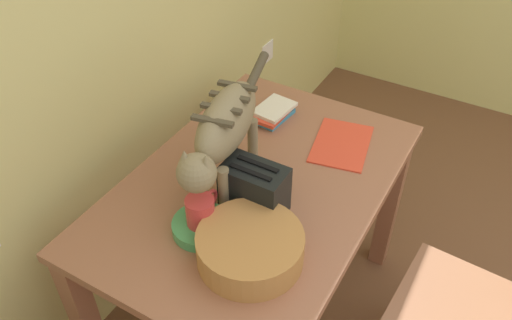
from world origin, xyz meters
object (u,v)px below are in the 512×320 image
at_px(cat, 224,130).
at_px(saucer_bowl, 202,226).
at_px(coffee_mug, 201,211).
at_px(book_stack, 272,112).
at_px(wooden_chair_near, 474,314).
at_px(dining_table, 256,203).
at_px(toaster, 254,189).
at_px(magazine, 341,144).
at_px(wicker_basket, 250,247).

xyz_separation_m(cat, saucer_bowl, (-0.20, -0.04, -0.22)).
height_order(cat, coffee_mug, cat).
distance_m(book_stack, wooden_chair_near, 1.02).
xyz_separation_m(dining_table, toaster, (-0.11, -0.06, 0.18)).
distance_m(cat, saucer_bowl, 0.30).
relative_size(cat, saucer_bowl, 3.58).
bearing_deg(coffee_mug, magazine, -18.51).
xyz_separation_m(cat, wooden_chair_near, (0.16, -0.86, -0.55)).
relative_size(wicker_basket, toaster, 1.55).
height_order(book_stack, toaster, toaster).
height_order(wicker_basket, wooden_chair_near, wooden_chair_near).
height_order(coffee_mug, book_stack, coffee_mug).
height_order(saucer_bowl, wicker_basket, wicker_basket).
distance_m(dining_table, saucer_bowl, 0.30).
xyz_separation_m(wicker_basket, toaster, (0.18, 0.09, 0.04)).
height_order(coffee_mug, wooden_chair_near, wooden_chair_near).
xyz_separation_m(dining_table, cat, (-0.07, 0.07, 0.34)).
distance_m(magazine, book_stack, 0.31).
relative_size(book_stack, wicker_basket, 0.61).
bearing_deg(book_stack, coffee_mug, -170.79).
height_order(magazine, wicker_basket, wicker_basket).
xyz_separation_m(saucer_bowl, wicker_basket, (-0.02, -0.18, 0.03)).
height_order(coffee_mug, magazine, coffee_mug).
distance_m(dining_table, toaster, 0.22).
relative_size(dining_table, magazine, 4.24).
height_order(cat, wicker_basket, cat).
bearing_deg(magazine, toaster, 154.74).
relative_size(magazine, book_stack, 1.49).
height_order(cat, saucer_bowl, cat).
relative_size(dining_table, saucer_bowl, 6.57).
bearing_deg(book_stack, saucer_bowl, -170.84).
bearing_deg(wicker_basket, coffee_mug, 82.73).
bearing_deg(saucer_bowl, coffee_mug, 0.00).
bearing_deg(dining_table, coffee_mug, 172.78).
height_order(dining_table, coffee_mug, coffee_mug).
bearing_deg(cat, wicker_basket, 124.38).
bearing_deg(book_stack, magazine, -94.47).
distance_m(dining_table, wicker_basket, 0.36).
relative_size(saucer_bowl, toaster, 0.91).
relative_size(cat, wooden_chair_near, 0.70).
height_order(saucer_bowl, magazine, saucer_bowl).
relative_size(coffee_mug, magazine, 0.47).
bearing_deg(toaster, saucer_bowl, 150.34).
relative_size(magazine, toaster, 1.41).
bearing_deg(dining_table, wicker_basket, -152.88).
height_order(dining_table, cat, cat).
bearing_deg(magazine, wicker_basket, 166.83).
relative_size(dining_table, toaster, 6.00).
distance_m(coffee_mug, book_stack, 0.64).
height_order(coffee_mug, wicker_basket, coffee_mug).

